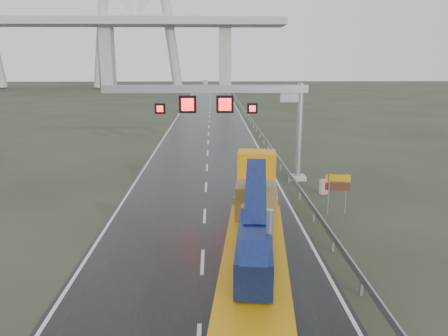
{
  "coord_description": "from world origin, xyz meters",
  "views": [
    {
      "loc": [
        0.47,
        -13.88,
        8.62
      ],
      "look_at": [
        1.08,
        8.59,
        3.2
      ],
      "focal_mm": 35.0,
      "sensor_mm": 36.0,
      "label": 1
    }
  ],
  "objects_px": {
    "sign_gantry": "(235,105)",
    "exit_sign_pair": "(338,186)",
    "striped_barrier": "(324,187)",
    "heavy_haul_truck": "(255,214)"
  },
  "relations": [
    {
      "from": "sign_gantry",
      "to": "exit_sign_pair",
      "type": "bearing_deg",
      "value": -54.48
    },
    {
      "from": "sign_gantry",
      "to": "striped_barrier",
      "type": "height_order",
      "value": "sign_gantry"
    },
    {
      "from": "heavy_haul_truck",
      "to": "exit_sign_pair",
      "type": "xyz_separation_m",
      "value": [
        5.17,
        4.32,
        0.12
      ]
    },
    {
      "from": "heavy_haul_truck",
      "to": "exit_sign_pair",
      "type": "bearing_deg",
      "value": 45.98
    },
    {
      "from": "sign_gantry",
      "to": "heavy_haul_truck",
      "type": "xyz_separation_m",
      "value": [
        0.41,
        -12.15,
        -4.03
      ]
    },
    {
      "from": "striped_barrier",
      "to": "sign_gantry",
      "type": "bearing_deg",
      "value": 132.61
    },
    {
      "from": "heavy_haul_truck",
      "to": "striped_barrier",
      "type": "bearing_deg",
      "value": 62.85
    },
    {
      "from": "sign_gantry",
      "to": "heavy_haul_truck",
      "type": "relative_size",
      "value": 0.85
    },
    {
      "from": "heavy_haul_truck",
      "to": "exit_sign_pair",
      "type": "relative_size",
      "value": 7.23
    },
    {
      "from": "exit_sign_pair",
      "to": "sign_gantry",
      "type": "bearing_deg",
      "value": 133.13
    }
  ]
}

